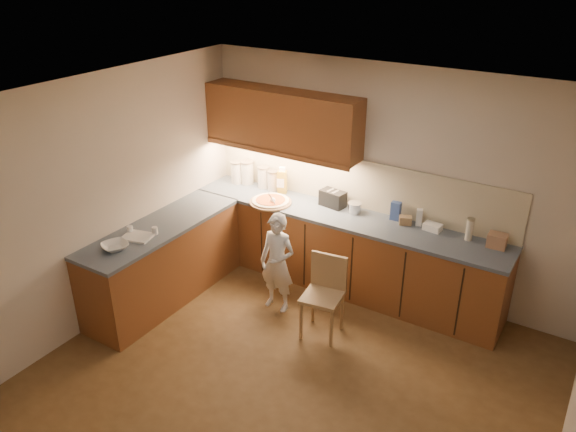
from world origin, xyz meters
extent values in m
plane|color=brown|center=(0.00, 0.00, 0.00)|extent=(4.50, 4.50, 0.00)
cube|color=beige|center=(0.00, 2.00, 1.30)|extent=(4.50, 0.04, 2.60)
cube|color=beige|center=(0.00, -2.00, 1.30)|extent=(4.50, 0.04, 2.60)
cube|color=beige|center=(-2.25, 0.00, 1.30)|extent=(0.04, 4.00, 2.60)
cube|color=white|center=(0.00, 0.00, 2.60)|extent=(4.50, 4.00, 0.04)
cube|color=brown|center=(-0.38, 1.70, 0.44)|extent=(3.75, 0.60, 0.88)
cube|color=brown|center=(-1.95, 0.40, 0.44)|extent=(0.60, 2.00, 0.88)
cube|color=#465364|center=(-0.37, 1.70, 0.90)|extent=(3.77, 0.62, 0.04)
cube|color=#465364|center=(-1.95, 0.40, 0.90)|extent=(0.62, 2.02, 0.04)
cube|color=black|center=(-1.90, 1.40, 0.44)|extent=(0.02, 0.01, 0.80)
cube|color=black|center=(-1.30, 1.40, 0.44)|extent=(0.02, 0.01, 0.80)
cube|color=black|center=(-0.70, 1.40, 0.44)|extent=(0.02, 0.01, 0.80)
cube|color=black|center=(-0.10, 1.40, 0.44)|extent=(0.02, 0.01, 0.80)
cube|color=black|center=(0.50, 1.40, 0.44)|extent=(0.02, 0.01, 0.80)
cube|color=black|center=(1.10, 1.40, 0.44)|extent=(0.02, 0.01, 0.80)
cube|color=beige|center=(-0.38, 1.99, 1.21)|extent=(3.75, 0.02, 0.58)
cube|color=brown|center=(-1.27, 1.82, 1.85)|extent=(1.95, 0.35, 0.70)
cube|color=brown|center=(-1.27, 1.65, 1.50)|extent=(1.95, 0.02, 0.06)
cylinder|color=#A37B51|center=(-1.25, 1.53, 0.93)|extent=(0.50, 0.50, 0.02)
cylinder|color=#F5E5C0|center=(-1.25, 1.53, 0.95)|extent=(0.44, 0.44, 0.02)
cylinder|color=#C24B19|center=(-1.25, 1.53, 0.96)|extent=(0.35, 0.35, 0.01)
sphere|color=white|center=(-1.19, 1.49, 0.99)|extent=(0.06, 0.06, 0.06)
cylinder|color=white|center=(-1.15, 1.43, 1.02)|extent=(0.07, 0.11, 0.20)
imported|color=silver|center=(-0.75, 0.91, 0.57)|extent=(0.42, 0.27, 1.14)
cylinder|color=#A68557|center=(-0.24, 0.56, 0.22)|extent=(0.03, 0.03, 0.43)
cylinder|color=#A68557|center=(0.08, 0.60, 0.22)|extent=(0.03, 0.03, 0.43)
cylinder|color=#A68557|center=(-0.29, 0.88, 0.22)|extent=(0.03, 0.03, 0.43)
cylinder|color=#A68557|center=(0.04, 0.93, 0.22)|extent=(0.03, 0.03, 0.43)
cube|color=#A68557|center=(-0.10, 0.74, 0.45)|extent=(0.44, 0.44, 0.04)
cube|color=#A68557|center=(-0.13, 0.92, 0.66)|extent=(0.39, 0.09, 0.39)
imported|color=silver|center=(-1.95, -0.23, 0.95)|extent=(0.34, 0.34, 0.06)
cylinder|color=white|center=(-1.97, 1.82, 1.06)|extent=(0.14, 0.14, 0.27)
cylinder|color=tan|center=(-1.97, 1.82, 1.20)|extent=(0.14, 0.14, 0.02)
cylinder|color=white|center=(-1.84, 1.89, 1.06)|extent=(0.16, 0.16, 0.28)
cylinder|color=tan|center=(-1.84, 1.89, 1.21)|extent=(0.17, 0.17, 0.02)
cylinder|color=white|center=(-1.59, 1.88, 1.05)|extent=(0.14, 0.14, 0.26)
cylinder|color=tan|center=(-1.59, 1.88, 1.19)|extent=(0.15, 0.15, 0.02)
cylinder|color=beige|center=(-1.45, 1.89, 1.04)|extent=(0.15, 0.15, 0.23)
cylinder|color=gray|center=(-1.45, 1.89, 1.16)|extent=(0.16, 0.16, 0.02)
cube|color=#B29223|center=(-1.30, 1.86, 1.06)|extent=(0.14, 0.12, 0.29)
cube|color=white|center=(-1.30, 1.86, 1.23)|extent=(0.09, 0.07, 0.05)
cube|color=black|center=(-0.59, 1.85, 1.01)|extent=(0.32, 0.21, 0.19)
cube|color=#B5B5BA|center=(-0.63, 1.85, 1.11)|extent=(0.05, 0.13, 0.00)
cube|color=#B5B5BA|center=(-0.55, 1.84, 1.11)|extent=(0.05, 0.13, 0.00)
cylinder|color=silver|center=(-0.29, 1.82, 0.98)|extent=(0.15, 0.15, 0.11)
cylinder|color=silver|center=(-0.29, 1.82, 1.04)|extent=(0.16, 0.16, 0.01)
cube|color=#334F99|center=(0.17, 1.90, 1.03)|extent=(0.11, 0.08, 0.21)
cube|color=#9D7E54|center=(0.31, 1.85, 0.97)|extent=(0.16, 0.14, 0.09)
cube|color=white|center=(0.44, 1.90, 1.01)|extent=(0.08, 0.08, 0.19)
cube|color=white|center=(0.61, 1.87, 0.96)|extent=(0.20, 0.15, 0.07)
cylinder|color=white|center=(0.99, 1.85, 1.03)|extent=(0.07, 0.07, 0.23)
cylinder|color=gray|center=(0.99, 1.85, 1.16)|extent=(0.08, 0.08, 0.02)
cube|color=tan|center=(1.28, 1.85, 0.99)|extent=(0.19, 0.15, 0.14)
cube|color=silver|center=(-1.94, 0.07, 0.93)|extent=(0.34, 0.30, 0.02)
cylinder|color=white|center=(-2.09, 0.10, 0.96)|extent=(0.08, 0.08, 0.08)
cylinder|color=white|center=(-1.84, 0.22, 0.96)|extent=(0.06, 0.06, 0.08)
camera|label=1|loc=(2.13, -3.48, 3.66)|focal=35.00mm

